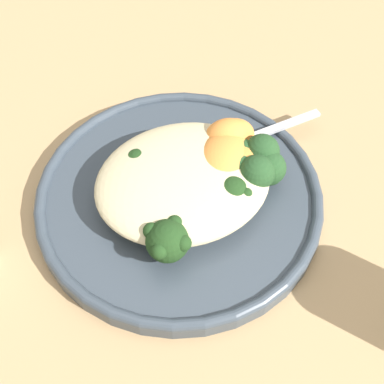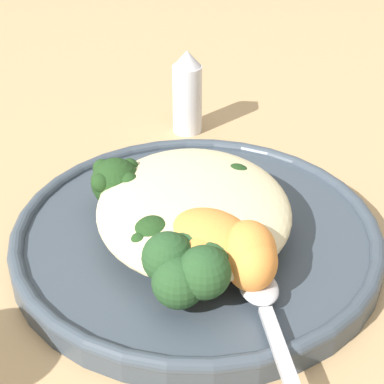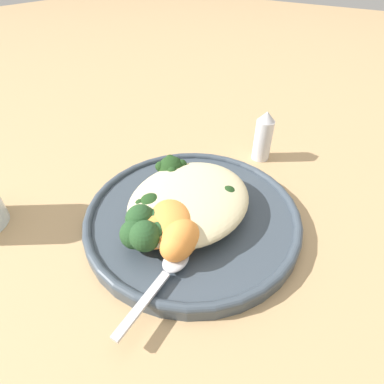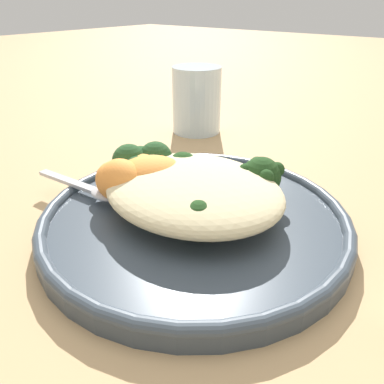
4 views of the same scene
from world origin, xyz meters
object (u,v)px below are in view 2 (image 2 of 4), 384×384
object	(u,v)px
broccoli_stalk_3	(167,238)
salt_shaker	(187,93)
sweet_potato_chunk_0	(209,242)
spoon	(264,303)
sweet_potato_chunk_2	(251,261)
quinoa_mound	(194,208)
plate	(196,235)
sweet_potato_chunk_1	(204,257)
kale_tuft	(190,266)
broccoli_stalk_0	(235,192)
sweet_potato_chunk_3	(248,253)
broccoli_stalk_1	(201,200)
broccoli_stalk_2	(130,188)

from	to	relation	value
broccoli_stalk_3	salt_shaker	bearing A→B (deg)	-121.80
sweet_potato_chunk_0	spoon	world-z (taller)	sweet_potato_chunk_0
sweet_potato_chunk_2	broccoli_stalk_3	bearing A→B (deg)	58.30
quinoa_mound	salt_shaker	xyz separation A→B (m)	(0.20, -0.01, 0.00)
plate	broccoli_stalk_3	distance (m)	0.05
sweet_potato_chunk_1	kale_tuft	size ratio (longest dim) A/B	1.03
broccoli_stalk_0	sweet_potato_chunk_3	world-z (taller)	sweet_potato_chunk_3
salt_shaker	broccoli_stalk_3	bearing A→B (deg)	173.13
broccoli_stalk_1	sweet_potato_chunk_1	distance (m)	0.08
broccoli_stalk_2	salt_shaker	distance (m)	0.18
sweet_potato_chunk_1	sweet_potato_chunk_3	distance (m)	0.03
plate	sweet_potato_chunk_0	bearing A→B (deg)	-173.79
kale_tuft	salt_shaker	world-z (taller)	salt_shaker
plate	salt_shaker	distance (m)	0.20
sweet_potato_chunk_2	broccoli_stalk_0	bearing A→B (deg)	-0.08
broccoli_stalk_2	spoon	distance (m)	0.15
kale_tuft	broccoli_stalk_0	bearing A→B (deg)	-23.43
sweet_potato_chunk_2	spoon	xyz separation A→B (m)	(-0.02, -0.01, -0.02)
plate	salt_shaker	bearing A→B (deg)	-1.40
broccoli_stalk_1	sweet_potato_chunk_0	world-z (taller)	sweet_potato_chunk_0
quinoa_mound	broccoli_stalk_2	distance (m)	0.06
broccoli_stalk_0	broccoli_stalk_2	distance (m)	0.08
broccoli_stalk_0	spoon	world-z (taller)	broccoli_stalk_0
broccoli_stalk_1	sweet_potato_chunk_2	distance (m)	0.09
sweet_potato_chunk_0	kale_tuft	distance (m)	0.03
broccoli_stalk_3	broccoli_stalk_2	bearing A→B (deg)	-91.80
broccoli_stalk_2	spoon	xyz separation A→B (m)	(-0.12, -0.09, -0.01)
broccoli_stalk_1	sweet_potato_chunk_1	bearing A→B (deg)	141.17
plate	broccoli_stalk_3	world-z (taller)	broccoli_stalk_3
broccoli_stalk_3	spoon	world-z (taller)	broccoli_stalk_3
sweet_potato_chunk_3	salt_shaker	distance (m)	0.26
sweet_potato_chunk_2	salt_shaker	distance (m)	0.27
broccoli_stalk_2	sweet_potato_chunk_3	size ratio (longest dim) A/B	2.41
broccoli_stalk_2	sweet_potato_chunk_3	world-z (taller)	sweet_potato_chunk_3
sweet_potato_chunk_0	spoon	size ratio (longest dim) A/B	0.59
broccoli_stalk_0	kale_tuft	size ratio (longest dim) A/B	1.25
plate	sweet_potato_chunk_3	xyz separation A→B (m)	(-0.06, -0.03, 0.03)
broccoli_stalk_2	sweet_potato_chunk_2	bearing A→B (deg)	158.52
plate	sweet_potato_chunk_2	distance (m)	0.08
quinoa_mound	salt_shaker	world-z (taller)	salt_shaker
plate	broccoli_stalk_1	xyz separation A→B (m)	(0.02, -0.00, 0.02)
broccoli_stalk_3	kale_tuft	distance (m)	0.04
broccoli_stalk_1	broccoli_stalk_3	bearing A→B (deg)	116.02
plate	sweet_potato_chunk_2	world-z (taller)	sweet_potato_chunk_2
quinoa_mound	broccoli_stalk_3	bearing A→B (deg)	147.63
broccoli_stalk_1	broccoli_stalk_3	size ratio (longest dim) A/B	0.95
broccoli_stalk_3	spoon	bearing A→B (deg)	110.94
plate	sweet_potato_chunk_0	world-z (taller)	sweet_potato_chunk_0
sweet_potato_chunk_1	plate	bearing A→B (deg)	0.19
sweet_potato_chunk_0	salt_shaker	bearing A→B (deg)	0.13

